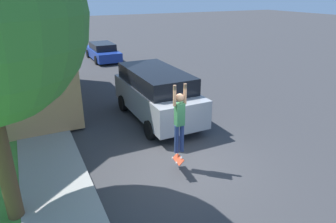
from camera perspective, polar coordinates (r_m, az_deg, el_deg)
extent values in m
plane|color=#333335|center=(9.16, 3.37, -10.75)|extent=(120.00, 120.00, 0.00)
cube|color=gray|center=(13.58, -23.22, -1.01)|extent=(1.80, 80.00, 0.10)
cylinder|color=brown|center=(7.34, -29.09, -6.91)|extent=(0.36, 0.36, 3.34)
cube|color=gray|center=(12.15, -2.11, 2.50)|extent=(2.00, 4.92, 1.05)
cube|color=black|center=(12.00, -2.41, 6.46)|extent=(1.84, 3.83, 0.63)
cylinder|color=black|center=(13.36, -8.54, 1.61)|extent=(0.24, 0.70, 0.70)
cylinder|color=black|center=(14.01, -1.05, 2.85)|extent=(0.24, 0.70, 0.70)
cylinder|color=black|center=(10.71, -3.41, -3.48)|extent=(0.24, 0.70, 0.70)
cylinder|color=black|center=(11.52, 5.43, -1.64)|extent=(0.24, 0.70, 0.70)
cube|color=navy|center=(23.90, -12.34, 10.77)|extent=(1.72, 4.58, 0.65)
cube|color=black|center=(23.69, -12.38, 12.06)|extent=(1.51, 2.38, 0.48)
cylinder|color=black|center=(25.07, -14.98, 10.63)|extent=(0.20, 0.61, 0.61)
cylinder|color=black|center=(25.44, -11.27, 11.10)|extent=(0.20, 0.61, 0.61)
cylinder|color=black|center=(22.43, -13.47, 9.49)|extent=(0.20, 0.61, 0.61)
cylinder|color=black|center=(22.85, -9.38, 10.02)|extent=(0.20, 0.61, 0.61)
cylinder|color=navy|center=(8.59, 1.64, -5.28)|extent=(0.13, 0.13, 0.86)
cylinder|color=navy|center=(8.67, 2.64, -5.05)|extent=(0.13, 0.13, 0.86)
cube|color=#337042|center=(8.31, 2.22, -0.52)|extent=(0.25, 0.20, 0.66)
sphere|color=#9E7051|center=(8.14, 2.27, 2.64)|extent=(0.24, 0.24, 0.24)
cylinder|color=#9E7051|center=(8.04, 1.27, 3.03)|extent=(0.09, 0.09, 0.58)
cylinder|color=#9E7051|center=(8.18, 3.26, 3.35)|extent=(0.09, 0.09, 0.58)
cube|color=#B73D23|center=(8.73, 1.95, -9.06)|extent=(0.35, 0.78, 0.36)
cylinder|color=silver|center=(8.94, 1.68, -7.93)|extent=(0.03, 0.06, 0.06)
cylinder|color=silver|center=(8.95, 0.86, -8.84)|extent=(0.03, 0.06, 0.06)
cylinder|color=silver|center=(8.46, 2.51, -8.79)|extent=(0.03, 0.06, 0.06)
cylinder|color=silver|center=(8.47, 1.64, -9.75)|extent=(0.03, 0.06, 0.06)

